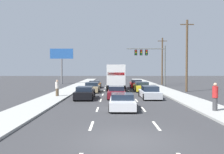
# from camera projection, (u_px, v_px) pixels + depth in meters

# --- Properties ---
(ground_plane) EXTENTS (140.00, 140.00, 0.00)m
(ground_plane) POSITION_uv_depth(u_px,v_px,m) (117.00, 89.00, 34.66)
(ground_plane) COLOR #333335
(sidewalk_right) EXTENTS (2.76, 80.00, 0.14)m
(sidewalk_right) POSITION_uv_depth(u_px,v_px,m) (170.00, 92.00, 29.64)
(sidewalk_right) COLOR #9E9E99
(sidewalk_right) RESTS_ON ground_plane
(sidewalk_left) EXTENTS (2.76, 80.00, 0.14)m
(sidewalk_left) POSITION_uv_depth(u_px,v_px,m) (66.00, 92.00, 29.69)
(sidewalk_left) COLOR #9E9E99
(sidewalk_left) RESTS_ON ground_plane
(lane_markings) EXTENTS (3.54, 62.00, 0.01)m
(lane_markings) POSITION_uv_depth(u_px,v_px,m) (117.00, 91.00, 32.22)
(lane_markings) COLOR silver
(lane_markings) RESTS_ON ground_plane
(car_orange) EXTENTS (1.97, 4.23, 1.11)m
(car_orange) POSITION_uv_depth(u_px,v_px,m) (95.00, 85.00, 37.43)
(car_orange) COLOR orange
(car_orange) RESTS_ON ground_plane
(car_tan) EXTENTS (1.92, 4.17, 1.28)m
(car_tan) POSITION_uv_depth(u_px,v_px,m) (93.00, 88.00, 30.26)
(car_tan) COLOR tan
(car_tan) RESTS_ON ground_plane
(car_black) EXTENTS (1.86, 4.37, 1.24)m
(car_black) POSITION_uv_depth(u_px,v_px,m) (86.00, 93.00, 23.37)
(car_black) COLOR black
(car_black) RESTS_ON ground_plane
(box_truck) EXTENTS (2.59, 8.92, 3.55)m
(box_truck) POSITION_uv_depth(u_px,v_px,m) (116.00, 76.00, 33.33)
(box_truck) COLOR white
(box_truck) RESTS_ON ground_plane
(car_maroon) EXTENTS (1.93, 4.58, 1.23)m
(car_maroon) POSITION_uv_depth(u_px,v_px,m) (117.00, 92.00, 24.08)
(car_maroon) COLOR maroon
(car_maroon) RESTS_ON ground_plane
(car_white) EXTENTS (1.99, 4.25, 1.14)m
(car_white) POSITION_uv_depth(u_px,v_px,m) (123.00, 102.00, 17.44)
(car_white) COLOR white
(car_white) RESTS_ON ground_plane
(car_red) EXTENTS (2.00, 4.05, 1.27)m
(car_red) POSITION_uv_depth(u_px,v_px,m) (137.00, 84.00, 37.75)
(car_red) COLOR red
(car_red) RESTS_ON ground_plane
(car_yellow) EXTENTS (1.95, 4.64, 1.26)m
(car_yellow) POSITION_uv_depth(u_px,v_px,m) (142.00, 87.00, 31.60)
(car_yellow) COLOR yellow
(car_yellow) RESTS_ON ground_plane
(car_silver) EXTENTS (1.84, 4.49, 1.28)m
(car_silver) POSITION_uv_depth(u_px,v_px,m) (150.00, 93.00, 23.73)
(car_silver) COLOR #B7BABF
(car_silver) RESTS_ON ground_plane
(traffic_signal_mast) EXTENTS (6.68, 0.69, 7.02)m
(traffic_signal_mast) POSITION_uv_depth(u_px,v_px,m) (148.00, 55.00, 40.04)
(traffic_signal_mast) COLOR #595B56
(traffic_signal_mast) RESTS_ON ground_plane
(utility_pole_mid) EXTENTS (1.80, 0.28, 9.42)m
(utility_pole_mid) POSITION_uv_depth(u_px,v_px,m) (188.00, 55.00, 30.64)
(utility_pole_mid) COLOR brown
(utility_pole_mid) RESTS_ON ground_plane
(utility_pole_far) EXTENTS (1.80, 0.28, 8.99)m
(utility_pole_far) POSITION_uv_depth(u_px,v_px,m) (163.00, 61.00, 44.92)
(utility_pole_far) COLOR brown
(utility_pole_far) RESTS_ON ground_plane
(roadside_billboard) EXTENTS (4.62, 0.36, 7.10)m
(roadside_billboard) POSITION_uv_depth(u_px,v_px,m) (62.00, 58.00, 46.96)
(roadside_billboard) COLOR slate
(roadside_billboard) RESTS_ON ground_plane
(pedestrian_near_corner) EXTENTS (0.38, 0.38, 1.70)m
(pedestrian_near_corner) POSITION_uv_depth(u_px,v_px,m) (58.00, 88.00, 24.67)
(pedestrian_near_corner) COLOR brown
(pedestrian_near_corner) RESTS_ON sidewalk_left
(pedestrian_mid_block) EXTENTS (0.38, 0.38, 1.90)m
(pedestrian_mid_block) POSITION_uv_depth(u_px,v_px,m) (216.00, 97.00, 15.84)
(pedestrian_mid_block) COLOR #3F3F42
(pedestrian_mid_block) RESTS_ON sidewalk_right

